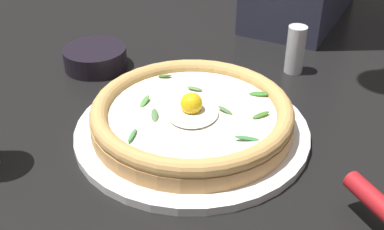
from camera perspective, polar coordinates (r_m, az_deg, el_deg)
The scene contains 5 objects.
ground_plane at distance 0.74m, azimuth 0.04°, elevation -1.15°, with size 2.40×2.40×0.03m, color black.
pizza_plate at distance 0.69m, azimuth -0.00°, elevation -1.81°, with size 0.33×0.33×0.01m, color white.
pizza at distance 0.67m, azimuth 0.00°, elevation 0.04°, with size 0.28×0.28×0.06m.
side_bowl at distance 0.88m, azimuth -11.22°, elevation 6.58°, with size 0.11×0.11×0.04m, color black.
pepper_shaker at distance 0.85m, azimuth 11.99°, elevation 7.49°, with size 0.03×0.03×0.08m, color silver.
Camera 1 is at (0.58, 0.18, 0.40)m, focal length 45.68 mm.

